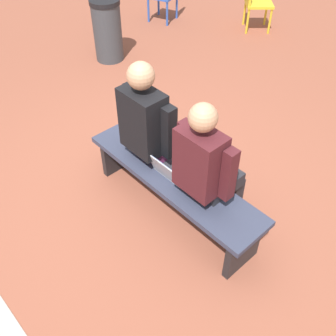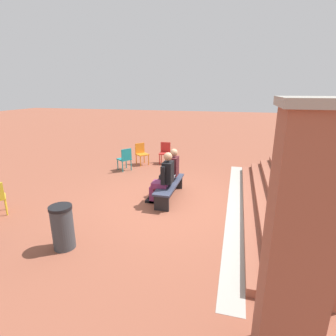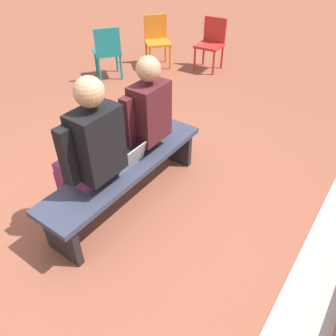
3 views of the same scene
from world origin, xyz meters
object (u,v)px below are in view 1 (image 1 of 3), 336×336
(person_student, at_px, (208,167))
(plastic_chair_mid_courtyard, at_px, (255,0))
(person_adult, at_px, (154,128))
(litter_bin, at_px, (107,30))
(laptop, at_px, (172,171))
(bench, at_px, (173,183))

(person_student, height_order, plastic_chair_mid_courtyard, person_student)
(person_adult, height_order, litter_bin, person_adult)
(person_student, xyz_separation_m, litter_bin, (3.11, -1.28, -0.28))
(person_adult, xyz_separation_m, laptop, (-0.32, 0.08, -0.23))
(person_adult, bearing_deg, litter_bin, -27.41)
(laptop, bearing_deg, bench, -125.56)
(bench, xyz_separation_m, person_student, (-0.32, -0.07, 0.36))
(plastic_chair_mid_courtyard, distance_m, litter_bin, 2.48)
(litter_bin, bearing_deg, laptop, 153.94)
(bench, height_order, plastic_chair_mid_courtyard, plastic_chair_mid_courtyard)
(person_adult, distance_m, litter_bin, 2.79)
(bench, distance_m, person_adult, 0.50)
(bench, bearing_deg, plastic_chair_mid_courtyard, -61.15)
(laptop, relative_size, litter_bin, 0.37)
(person_student, distance_m, person_adult, 0.65)
(laptop, bearing_deg, person_student, -166.54)
(plastic_chair_mid_courtyard, bearing_deg, litter_bin, 72.52)
(bench, relative_size, person_adult, 1.30)
(person_student, bearing_deg, plastic_chair_mid_courtyard, -57.02)
(litter_bin, bearing_deg, person_student, 157.61)
(person_adult, xyz_separation_m, litter_bin, (2.47, -1.28, -0.30))
(bench, height_order, person_student, person_student)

